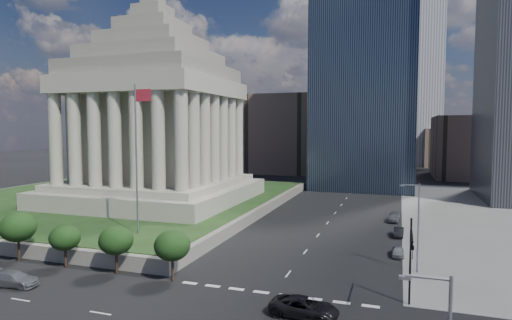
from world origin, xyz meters
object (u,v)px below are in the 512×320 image
at_px(parked_sedan_mid, 399,232).
at_px(parked_sedan_far, 394,217).
at_px(parked_sedan_near, 398,252).
at_px(suv_grey, 14,279).
at_px(street_lamp_north, 417,222).
at_px(traffic_signal_ne, 411,254).
at_px(war_memorial, 155,101).
at_px(pickup_truck, 304,307).
at_px(flagpole, 137,150).

xyz_separation_m(parked_sedan_mid, parked_sedan_far, (-0.84, 10.60, 0.13)).
bearing_deg(parked_sedan_mid, parked_sedan_near, -88.06).
bearing_deg(suv_grey, street_lamp_north, -71.98).
relative_size(traffic_signal_ne, parked_sedan_near, 2.20).
bearing_deg(parked_sedan_mid, war_memorial, 173.66).
bearing_deg(parked_sedan_far, war_memorial, -170.06).
relative_size(pickup_truck, suv_grey, 1.14).
height_order(war_memorial, traffic_signal_ne, war_memorial).
xyz_separation_m(flagpole, suv_grey, (-3.74, -16.47, -12.36)).
distance_m(war_memorial, parked_sedan_near, 52.87).
bearing_deg(street_lamp_north, war_memorial, 154.08).
bearing_deg(traffic_signal_ne, pickup_truck, -156.60).
xyz_separation_m(pickup_truck, parked_sedan_far, (6.70, 41.66, -0.04)).
height_order(suv_grey, parked_sedan_mid, suv_grey).
bearing_deg(flagpole, pickup_truck, -28.50).
bearing_deg(street_lamp_north, parked_sedan_mid, 96.49).
bearing_deg(parked_sedan_mid, pickup_truck, -101.32).
bearing_deg(parked_sedan_near, pickup_truck, -110.80).
relative_size(traffic_signal_ne, suv_grey, 1.55).
distance_m(war_memorial, parked_sedan_mid, 50.48).
bearing_deg(war_memorial, parked_sedan_near, -20.84).
relative_size(street_lamp_north, parked_sedan_mid, 2.52).
distance_m(suv_grey, parked_sedan_mid, 49.99).
bearing_deg(war_memorial, street_lamp_north, -25.92).
height_order(war_memorial, parked_sedan_near, war_memorial).
relative_size(parked_sedan_mid, parked_sedan_far, 0.86).
distance_m(suv_grey, parked_sedan_near, 43.66).
distance_m(street_lamp_north, suv_grey, 42.92).
distance_m(flagpole, pickup_truck, 31.81).
xyz_separation_m(traffic_signal_ne, parked_sedan_near, (-1.07, 17.01, -4.63)).
height_order(street_lamp_north, pickup_truck, street_lamp_north).
bearing_deg(parked_sedan_far, traffic_signal_ne, -81.98).
bearing_deg(traffic_signal_ne, parked_sedan_far, 92.77).
bearing_deg(street_lamp_north, pickup_truck, -121.99).
height_order(suv_grey, parked_sedan_far, parked_sedan_far).
distance_m(parked_sedan_near, parked_sedan_far, 20.97).
bearing_deg(flagpole, parked_sedan_mid, 27.11).
xyz_separation_m(traffic_signal_ne, pickup_truck, (-8.54, -3.70, -4.43)).
distance_m(war_memorial, parked_sedan_far, 49.32).
distance_m(pickup_truck, parked_sedan_far, 42.20).
xyz_separation_m(flagpole, parked_sedan_far, (32.49, 27.66, -12.33)).
relative_size(war_memorial, street_lamp_north, 3.90).
bearing_deg(parked_sedan_near, flagpole, -169.56).
height_order(suv_grey, parked_sedan_near, suv_grey).
height_order(flagpole, suv_grey, flagpole).
xyz_separation_m(suv_grey, parked_sedan_far, (36.23, 44.13, 0.04)).
bearing_deg(traffic_signal_ne, parked_sedan_near, 93.60).
distance_m(street_lamp_north, parked_sedan_near, 7.85).
bearing_deg(war_memorial, traffic_signal_ne, -36.42).
distance_m(traffic_signal_ne, pickup_truck, 10.31).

